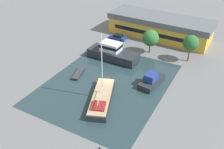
# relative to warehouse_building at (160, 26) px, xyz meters

# --- Properties ---
(ground_plane) EXTENTS (440.00, 440.00, 0.00)m
(ground_plane) POSITION_rel_warehouse_building_xyz_m (-1.05, -26.43, -2.77)
(ground_plane) COLOR slate
(water_canal) EXTENTS (21.71, 27.49, 0.01)m
(water_canal) POSITION_rel_warehouse_building_xyz_m (-1.05, -26.43, -2.77)
(water_canal) COLOR #23383D
(water_canal) RESTS_ON ground
(warehouse_building) EXTENTS (27.24, 10.08, 5.48)m
(warehouse_building) POSITION_rel_warehouse_building_xyz_m (0.00, 0.00, 0.00)
(warehouse_building) COLOR gold
(warehouse_building) RESTS_ON ground
(quay_tree_near_building) EXTENTS (3.80, 3.80, 5.63)m
(quay_tree_near_building) POSITION_rel_warehouse_building_xyz_m (1.28, -10.10, 0.94)
(quay_tree_near_building) COLOR brown
(quay_tree_near_building) RESTS_ON ground
(quay_tree_by_water) EXTENTS (3.43, 3.43, 6.16)m
(quay_tree_by_water) POSITION_rel_warehouse_building_xyz_m (10.37, -9.81, 1.65)
(quay_tree_by_water) COLOR brown
(quay_tree_by_water) RESTS_ON ground
(parked_car) EXTENTS (4.33, 1.76, 1.58)m
(parked_car) POSITION_rel_warehouse_building_xyz_m (-8.54, -7.52, -1.98)
(parked_car) COLOR navy
(parked_car) RESTS_ON ground
(sailboat_moored) EXTENTS (6.92, 12.27, 12.30)m
(sailboat_moored) POSITION_rel_warehouse_building_xyz_m (0.72, -31.27, -2.10)
(sailboat_moored) COLOR #23282D
(sailboat_moored) RESTS_ON water_canal
(motor_cruiser) EXTENTS (11.65, 4.39, 3.89)m
(motor_cruiser) POSITION_rel_warehouse_building_xyz_m (-4.96, -16.98, -1.35)
(motor_cruiser) COLOR #23282D
(motor_cruiser) RESTS_ON water_canal
(small_dinghy) EXTENTS (2.47, 4.85, 0.50)m
(small_dinghy) POSITION_rel_warehouse_building_xyz_m (-7.84, -26.34, -2.51)
(small_dinghy) COLOR #23282D
(small_dinghy) RESTS_ON water_canal
(cabin_boat) EXTENTS (3.50, 6.60, 2.48)m
(cabin_boat) POSITION_rel_warehouse_building_xyz_m (6.51, -22.42, -1.90)
(cabin_boat) COLOR #23282D
(cabin_boat) RESTS_ON water_canal
(mooring_bollard) EXTENTS (0.33, 0.33, 0.64)m
(mooring_bollard) POSITION_rel_warehouse_building_xyz_m (6.12, -41.01, -2.44)
(mooring_bollard) COLOR black
(mooring_bollard) RESTS_ON ground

